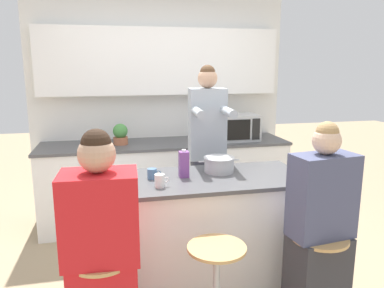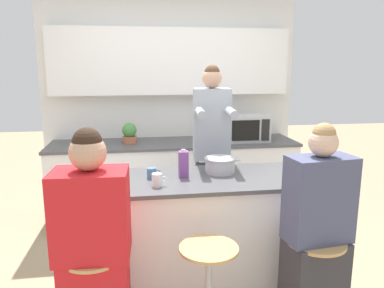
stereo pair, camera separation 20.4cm
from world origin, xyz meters
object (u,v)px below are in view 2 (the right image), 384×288
at_px(coffee_cup_near, 152,173).
at_px(cooking_pot, 220,165).
at_px(person_cooking, 211,163).
at_px(juice_carton, 183,164).
at_px(bar_stool_rightmost, 313,285).
at_px(potted_plant, 129,133).
at_px(person_wrapped_blanket, 94,255).
at_px(coffee_cup_far, 157,180).
at_px(microwave, 245,128).
at_px(fruit_bowl, 94,186).
at_px(person_seated_near, 316,245).
at_px(kitchen_island, 193,235).

bearing_deg(coffee_cup_near, cooking_pot, 7.30).
height_order(person_cooking, juice_carton, person_cooking).
height_order(bar_stool_rightmost, potted_plant, potted_plant).
bearing_deg(person_wrapped_blanket, coffee_cup_far, 52.40).
relative_size(cooking_pot, microwave, 0.67).
bearing_deg(microwave, potted_plant, 177.84).
height_order(bar_stool_rightmost, fruit_bowl, fruit_bowl).
xyz_separation_m(person_cooking, person_wrapped_blanket, (-0.94, -1.20, -0.21)).
relative_size(coffee_cup_near, microwave, 0.21).
relative_size(person_seated_near, potted_plant, 6.32).
height_order(fruit_bowl, coffee_cup_far, coffee_cup_far).
xyz_separation_m(fruit_bowl, microwave, (1.53, 1.57, 0.11)).
bearing_deg(person_cooking, person_wrapped_blanket, -123.21).
height_order(person_wrapped_blanket, juice_carton, person_wrapped_blanket).
distance_m(person_wrapped_blanket, fruit_bowl, 0.53).
relative_size(bar_stool_rightmost, person_cooking, 0.39).
xyz_separation_m(person_wrapped_blanket, cooking_pot, (0.92, 0.75, 0.31)).
xyz_separation_m(bar_stool_rightmost, coffee_cup_far, (-0.98, 0.48, 0.61)).
relative_size(fruit_bowl, coffee_cup_far, 2.01).
bearing_deg(person_wrapped_blanket, kitchen_island, 45.50).
bearing_deg(juice_carton, microwave, 56.56).
height_order(kitchen_island, coffee_cup_near, coffee_cup_near).
height_order(person_cooking, cooking_pot, person_cooking).
bearing_deg(potted_plant, coffee_cup_far, -82.35).
height_order(bar_stool_rightmost, coffee_cup_near, coffee_cup_near).
height_order(fruit_bowl, coffee_cup_near, coffee_cup_near).
bearing_deg(cooking_pot, coffee_cup_far, -151.69).
distance_m(bar_stool_rightmost, microwave, 2.15).
height_order(kitchen_island, coffee_cup_far, coffee_cup_far).
height_order(coffee_cup_near, potted_plant, potted_plant).
bearing_deg(person_seated_near, kitchen_island, 130.83).
distance_m(kitchen_island, fruit_bowl, 0.89).
bearing_deg(person_cooking, microwave, 60.27).
relative_size(person_cooking, cooking_pot, 5.31).
distance_m(bar_stool_rightmost, juice_carton, 1.23).
relative_size(cooking_pot, fruit_bowl, 1.61).
xyz_separation_m(person_cooking, fruit_bowl, (-0.97, -0.76, 0.07)).
relative_size(person_wrapped_blanket, coffee_cup_far, 13.91).
bearing_deg(microwave, juice_carton, -123.44).
bearing_deg(person_seated_near, cooking_pot, 114.77).
bearing_deg(potted_plant, person_wrapped_blanket, -95.23).
distance_m(person_cooking, coffee_cup_far, 0.91).
height_order(bar_stool_rightmost, person_seated_near, person_seated_near).
bearing_deg(person_wrapped_blanket, juice_carton, 50.49).
xyz_separation_m(juice_carton, microwave, (0.88, 1.34, 0.04)).
distance_m(coffee_cup_far, potted_plant, 1.61).
relative_size(fruit_bowl, microwave, 0.41).
relative_size(kitchen_island, person_cooking, 0.97).
relative_size(person_wrapped_blanket, microwave, 2.88).
bearing_deg(fruit_bowl, person_seated_near, -17.37).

